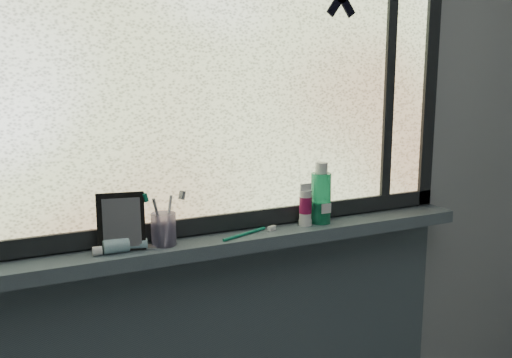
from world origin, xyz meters
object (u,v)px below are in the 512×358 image
object	(u,v)px
mouthwash_bottle	(321,193)
cream_tube	(305,203)
toothbrush_cup	(164,229)
vanity_mirror	(121,222)

from	to	relation	value
mouthwash_bottle	cream_tube	size ratio (longest dim) A/B	1.69
toothbrush_cup	cream_tube	bearing A→B (deg)	0.34
vanity_mirror	cream_tube	bearing A→B (deg)	10.92
mouthwash_bottle	toothbrush_cup	bearing A→B (deg)	-179.21
cream_tube	toothbrush_cup	bearing A→B (deg)	-179.66
cream_tube	mouthwash_bottle	bearing A→B (deg)	4.30
vanity_mirror	mouthwash_bottle	xyz separation A→B (m)	(0.63, 0.00, 0.02)
toothbrush_cup	vanity_mirror	bearing A→B (deg)	177.15
mouthwash_bottle	cream_tube	xyz separation A→B (m)	(-0.06, -0.00, -0.03)
toothbrush_cup	mouthwash_bottle	size ratio (longest dim) A/B	0.56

